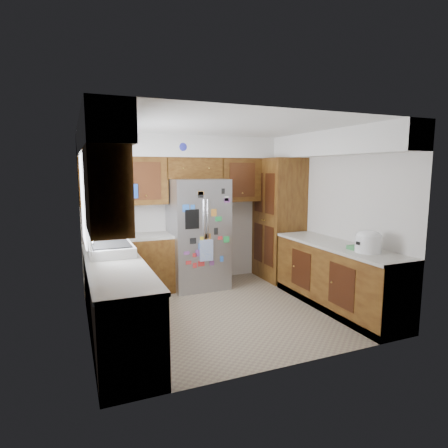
% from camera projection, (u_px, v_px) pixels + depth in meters
% --- Properties ---
extents(floor, '(3.60, 3.60, 0.00)m').
position_uv_depth(floor, '(226.00, 311.00, 5.21)').
color(floor, gray).
rests_on(floor, ground).
extents(room_shell, '(3.64, 3.24, 2.52)m').
position_uv_depth(room_shell, '(209.00, 179.00, 5.24)').
color(room_shell, silver).
rests_on(room_shell, ground).
extents(left_counter_run, '(1.36, 3.20, 0.92)m').
position_uv_depth(left_counter_run, '(125.00, 293.00, 4.66)').
color(left_counter_run, '#40210C').
rests_on(left_counter_run, ground).
extents(right_counter_run, '(0.63, 2.25, 0.92)m').
position_uv_depth(right_counter_run, '(337.00, 279.00, 5.28)').
color(right_counter_run, '#40210C').
rests_on(right_counter_run, ground).
extents(pantry, '(0.60, 0.90, 2.15)m').
position_uv_depth(pantry, '(279.00, 219.00, 6.67)').
color(pantry, '#40210C').
rests_on(pantry, ground).
extents(fridge, '(0.90, 0.79, 1.80)m').
position_uv_depth(fridge, '(198.00, 234.00, 6.18)').
color(fridge, gray).
rests_on(fridge, ground).
extents(bridge_cabinet, '(0.96, 0.34, 0.35)m').
position_uv_depth(bridge_cabinet, '(193.00, 168.00, 6.23)').
color(bridge_cabinet, '#40210C').
rests_on(bridge_cabinet, fridge).
extents(fridge_top_items, '(0.82, 0.35, 0.32)m').
position_uv_depth(fridge_top_items, '(192.00, 149.00, 6.13)').
color(fridge_top_items, '#2C30B2').
rests_on(fridge_top_items, bridge_cabinet).
extents(sink_assembly, '(0.52, 0.70, 0.37)m').
position_uv_depth(sink_assembly, '(111.00, 249.00, 4.59)').
color(sink_assembly, white).
rests_on(sink_assembly, left_counter_run).
extents(left_counter_clutter, '(0.40, 0.84, 0.38)m').
position_uv_depth(left_counter_clutter, '(108.00, 234.00, 5.28)').
color(left_counter_clutter, black).
rests_on(left_counter_clutter, left_counter_run).
extents(rice_cooker, '(0.33, 0.32, 0.28)m').
position_uv_depth(rice_cooker, '(368.00, 241.00, 4.68)').
color(rice_cooker, white).
rests_on(rice_cooker, right_counter_run).
extents(paper_towel, '(0.11, 0.11, 0.25)m').
position_uv_depth(paper_towel, '(364.00, 243.00, 4.64)').
color(paper_towel, white).
rests_on(paper_towel, right_counter_run).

